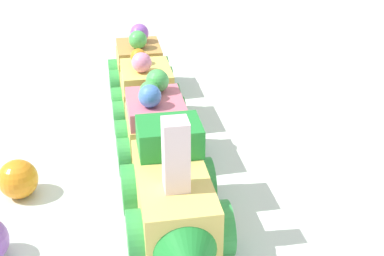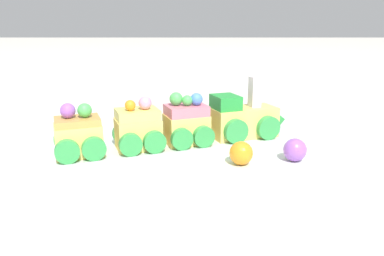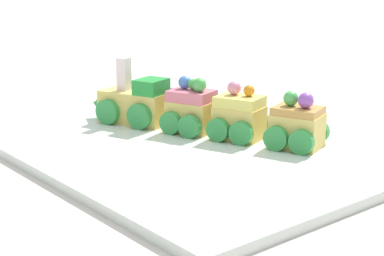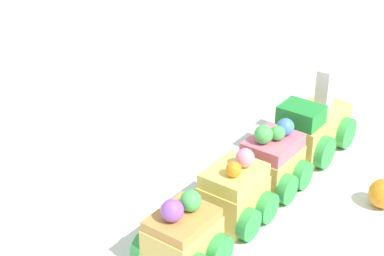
% 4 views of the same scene
% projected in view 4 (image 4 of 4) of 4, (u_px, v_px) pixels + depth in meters
% --- Properties ---
extents(ground_plane, '(10.00, 10.00, 0.00)m').
position_uv_depth(ground_plane, '(244.00, 188.00, 0.71)').
color(ground_plane, beige).
extents(display_board, '(0.60, 0.44, 0.01)m').
position_uv_depth(display_board, '(245.00, 184.00, 0.70)').
color(display_board, silver).
rests_on(display_board, ground_plane).
extents(cake_train_locomotive, '(0.14, 0.10, 0.10)m').
position_uv_depth(cake_train_locomotive, '(316.00, 127.00, 0.75)').
color(cake_train_locomotive, '#EACC66').
rests_on(cake_train_locomotive, display_board).
extents(cake_car_strawberry, '(0.08, 0.09, 0.08)m').
position_uv_depth(cake_car_strawberry, '(272.00, 162.00, 0.68)').
color(cake_car_strawberry, '#EACC66').
rests_on(cake_car_strawberry, display_board).
extents(cake_car_lemon, '(0.08, 0.09, 0.08)m').
position_uv_depth(cake_car_lemon, '(234.00, 195.00, 0.62)').
color(cake_car_lemon, '#EACC66').
rests_on(cake_car_lemon, display_board).
extents(cake_car_caramel, '(0.08, 0.09, 0.07)m').
position_uv_depth(cake_car_caramel, '(182.00, 239.00, 0.57)').
color(cake_car_caramel, '#EACC66').
rests_on(cake_car_caramel, display_board).
extents(gumball_orange, '(0.03, 0.03, 0.03)m').
position_uv_depth(gumball_orange, '(383.00, 194.00, 0.65)').
color(gumball_orange, orange).
rests_on(gumball_orange, display_board).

